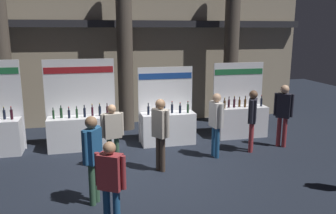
% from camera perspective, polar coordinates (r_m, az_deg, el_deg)
% --- Properties ---
extents(ground_plane, '(27.04, 27.04, 0.00)m').
position_cam_1_polar(ground_plane, '(8.60, -3.80, -10.61)').
color(ground_plane, black).
extents(hall_colonnade, '(13.52, 1.32, 6.51)m').
position_cam_1_polar(hall_colonnade, '(12.51, -7.56, 11.71)').
color(hall_colonnade, tan).
rests_on(hall_colonnade, ground_plane).
extents(exhibitor_booth_1, '(1.99, 0.66, 2.57)m').
position_cam_1_polar(exhibitor_booth_1, '(10.32, -13.99, -3.37)').
color(exhibitor_booth_1, white).
rests_on(exhibitor_booth_1, ground_plane).
extents(exhibitor_booth_2, '(1.68, 0.66, 2.30)m').
position_cam_1_polar(exhibitor_booth_2, '(10.47, -0.06, -2.92)').
color(exhibitor_booth_2, white).
rests_on(exhibitor_booth_2, ground_plane).
extents(exhibitor_booth_3, '(1.69, 0.66, 2.36)m').
position_cam_1_polar(exhibitor_booth_3, '(11.42, 11.85, -1.79)').
color(exhibitor_booth_3, white).
rests_on(exhibitor_booth_3, ground_plane).
extents(visitor_0, '(0.45, 0.43, 1.85)m').
position_cam_1_polar(visitor_0, '(10.57, 18.45, -0.45)').
color(visitor_0, maroon).
rests_on(visitor_0, ground_plane).
extents(visitor_2, '(0.30, 0.56, 1.76)m').
position_cam_1_polar(visitor_2, '(9.31, 7.93, -2.01)').
color(visitor_2, navy).
rests_on(visitor_2, ground_plane).
extents(visitor_3, '(0.57, 0.32, 1.62)m').
position_cam_1_polar(visitor_3, '(8.65, -9.13, -3.84)').
color(visitor_3, '#33563D').
rests_on(visitor_3, ground_plane).
extents(visitor_4, '(0.41, 0.45, 1.80)m').
position_cam_1_polar(visitor_4, '(8.31, -1.26, -3.52)').
color(visitor_4, '#47382D').
rests_on(visitor_4, ground_plane).
extents(visitor_5, '(0.38, 0.49, 1.76)m').
position_cam_1_polar(visitor_5, '(9.94, 13.71, -1.38)').
color(visitor_5, maroon).
rests_on(visitor_5, ground_plane).
extents(visitor_6, '(0.39, 0.46, 1.79)m').
position_cam_1_polar(visitor_6, '(6.90, -12.31, -7.31)').
color(visitor_6, '#33563D').
rests_on(visitor_6, ground_plane).
extents(visitor_7, '(0.50, 0.41, 1.60)m').
position_cam_1_polar(visitor_7, '(5.99, -9.43, -11.56)').
color(visitor_7, navy).
rests_on(visitor_7, ground_plane).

